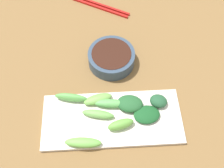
# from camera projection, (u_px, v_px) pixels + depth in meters

# --- Properties ---
(tabletop) EXTENTS (2.10, 2.10, 0.02)m
(tabletop) POSITION_uv_depth(u_px,v_px,m) (114.00, 98.00, 0.82)
(tabletop) COLOR brown
(tabletop) RESTS_ON ground
(sauce_bowl) EXTENTS (0.15, 0.15, 0.05)m
(sauce_bowl) POSITION_uv_depth(u_px,v_px,m) (112.00, 57.00, 0.85)
(sauce_bowl) COLOR #33465B
(sauce_bowl) RESTS_ON tabletop
(serving_plate) EXTENTS (0.16, 0.39, 0.01)m
(serving_plate) POSITION_uv_depth(u_px,v_px,m) (112.00, 119.00, 0.76)
(serving_plate) COLOR silver
(serving_plate) RESTS_ON tabletop
(broccoli_stalk_0) EXTENTS (0.04, 0.08, 0.03)m
(broccoli_stalk_0) POSITION_uv_depth(u_px,v_px,m) (121.00, 124.00, 0.73)
(broccoli_stalk_0) COLOR #66A943
(broccoli_stalk_0) RESTS_ON serving_plate
(broccoli_leafy_1) EXTENTS (0.06, 0.08, 0.03)m
(broccoli_leafy_1) POSITION_uv_depth(u_px,v_px,m) (130.00, 104.00, 0.77)
(broccoli_leafy_1) COLOR #255C2E
(broccoli_leafy_1) RESTS_ON serving_plate
(broccoli_leafy_2) EXTENTS (0.06, 0.08, 0.02)m
(broccoli_leafy_2) POSITION_uv_depth(u_px,v_px,m) (147.00, 115.00, 0.75)
(broccoli_leafy_2) COLOR #185124
(broccoli_leafy_2) RESTS_ON serving_plate
(broccoli_stalk_3) EXTENTS (0.04, 0.09, 0.02)m
(broccoli_stalk_3) POSITION_uv_depth(u_px,v_px,m) (98.00, 114.00, 0.75)
(broccoli_stalk_3) COLOR #6DAA52
(broccoli_stalk_3) RESTS_ON serving_plate
(broccoli_stalk_4) EXTENTS (0.04, 0.10, 0.03)m
(broccoli_stalk_4) POSITION_uv_depth(u_px,v_px,m) (71.00, 97.00, 0.77)
(broccoli_stalk_4) COLOR #5EAB4F
(broccoli_stalk_4) RESTS_ON serving_plate
(broccoli_leafy_5) EXTENTS (0.06, 0.06, 0.03)m
(broccoli_leafy_5) POSITION_uv_depth(u_px,v_px,m) (159.00, 101.00, 0.77)
(broccoli_leafy_5) COLOR #245533
(broccoli_leafy_5) RESTS_ON serving_plate
(broccoli_stalk_6) EXTENTS (0.03, 0.09, 0.02)m
(broccoli_stalk_6) POSITION_uv_depth(u_px,v_px,m) (110.00, 103.00, 0.77)
(broccoli_stalk_6) COLOR #5EAB57
(broccoli_stalk_6) RESTS_ON serving_plate
(broccoli_stalk_7) EXTENTS (0.05, 0.09, 0.02)m
(broccoli_stalk_7) POSITION_uv_depth(u_px,v_px,m) (98.00, 99.00, 0.78)
(broccoli_stalk_7) COLOR #73AD4F
(broccoli_stalk_7) RESTS_ON serving_plate
(broccoli_stalk_8) EXTENTS (0.04, 0.10, 0.02)m
(broccoli_stalk_8) POSITION_uv_depth(u_px,v_px,m) (83.00, 143.00, 0.71)
(broccoli_stalk_8) COLOR #6EB54D
(broccoli_stalk_8) RESTS_ON serving_plate
(chopsticks) EXTENTS (0.13, 0.21, 0.01)m
(chopsticks) POSITION_uv_depth(u_px,v_px,m) (100.00, 6.00, 1.00)
(chopsticks) COLOR red
(chopsticks) RESTS_ON tabletop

